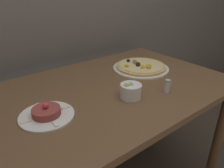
# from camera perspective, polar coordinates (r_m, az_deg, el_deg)

# --- Properties ---
(dining_table) EXTENTS (1.35, 0.88, 0.77)m
(dining_table) POSITION_cam_1_polar(r_m,az_deg,el_deg) (1.25, -0.28, -4.53)
(dining_table) COLOR brown
(dining_table) RESTS_ON ground_plane
(pizza_plate) EXTENTS (0.36, 0.36, 0.06)m
(pizza_plate) POSITION_cam_1_polar(r_m,az_deg,el_deg) (1.45, 7.51, 4.48)
(pizza_plate) COLOR white
(pizza_plate) RESTS_ON dining_table
(tartare_plate) EXTENTS (0.24, 0.24, 0.07)m
(tartare_plate) POSITION_cam_1_polar(r_m,az_deg,el_deg) (0.98, -16.72, -7.45)
(tartare_plate) COLOR white
(tartare_plate) RESTS_ON dining_table
(small_bowl) EXTENTS (0.11, 0.11, 0.08)m
(small_bowl) POSITION_cam_1_polar(r_m,az_deg,el_deg) (1.08, 4.71, -1.81)
(small_bowl) COLOR white
(small_bowl) RESTS_ON dining_table
(salt_shaker) EXTENTS (0.03, 0.03, 0.07)m
(salt_shaker) POSITION_cam_1_polar(r_m,az_deg,el_deg) (1.16, 14.26, -0.60)
(salt_shaker) COLOR silver
(salt_shaker) RESTS_ON dining_table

